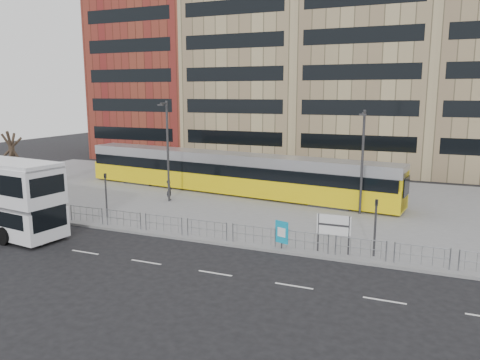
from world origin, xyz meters
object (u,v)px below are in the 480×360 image
at_px(tram, 229,173).
at_px(traffic_light_west, 106,189).
at_px(station_sign, 334,227).
at_px(lamp_post_east, 362,158).
at_px(ad_panel, 282,233).
at_px(pedestrian, 169,190).
at_px(lamp_post_west, 167,147).
at_px(bare_tree, 10,129).
at_px(traffic_light_east, 376,220).

bearing_deg(tram, traffic_light_west, -105.87).
relative_size(station_sign, lamp_post_east, 0.28).
distance_m(ad_panel, lamp_post_east, 10.26).
distance_m(pedestrian, traffic_light_west, 6.39).
distance_m(station_sign, lamp_post_east, 9.29).
bearing_deg(lamp_post_west, station_sign, -26.17).
bearing_deg(lamp_post_west, lamp_post_east, 6.63).
relative_size(station_sign, ad_panel, 1.34).
bearing_deg(lamp_post_east, traffic_light_west, -155.09).
bearing_deg(lamp_post_east, tram, 164.70).
xyz_separation_m(pedestrian, traffic_light_west, (-1.37, -6.13, 1.15)).
bearing_deg(bare_tree, station_sign, -7.33).
xyz_separation_m(ad_panel, pedestrian, (-11.97, 7.90, -0.10)).
distance_m(tram, bare_tree, 18.21).
relative_size(station_sign, bare_tree, 0.27).
relative_size(tram, lamp_post_west, 3.71).
bearing_deg(tram, lamp_post_east, -8.12).
bearing_deg(pedestrian, lamp_post_east, -104.90).
relative_size(ad_panel, bare_tree, 0.20).
distance_m(pedestrian, traffic_light_east, 18.40).
relative_size(traffic_light_east, lamp_post_east, 0.42).
xyz_separation_m(traffic_light_east, lamp_post_west, (-16.77, 6.90, 2.38)).
relative_size(station_sign, traffic_light_east, 0.68).
height_order(pedestrian, bare_tree, bare_tree).
height_order(station_sign, bare_tree, bare_tree).
distance_m(ad_panel, pedestrian, 14.34).
bearing_deg(traffic_light_west, bare_tree, 149.14).
xyz_separation_m(station_sign, ad_panel, (-2.80, -0.40, -0.54)).
bearing_deg(tram, lamp_post_west, -114.98).
xyz_separation_m(pedestrian, traffic_light_east, (16.89, -7.20, 1.15)).
height_order(pedestrian, lamp_post_west, lamp_post_west).
height_order(tram, bare_tree, bare_tree).
height_order(ad_panel, lamp_post_east, lamp_post_east).
relative_size(traffic_light_west, lamp_post_west, 0.39).
bearing_deg(lamp_post_east, lamp_post_west, -173.37).
xyz_separation_m(ad_panel, traffic_light_west, (-13.34, 1.77, 1.05)).
xyz_separation_m(tram, traffic_light_west, (-4.57, -10.74, 0.23)).
bearing_deg(pedestrian, bare_tree, 87.68).
xyz_separation_m(traffic_light_west, bare_tree, (-10.98, 2.12, 3.67)).
xyz_separation_m(traffic_light_west, lamp_post_west, (1.48, 5.83, 2.38)).
height_order(station_sign, traffic_light_east, traffic_light_east).
bearing_deg(ad_panel, lamp_post_west, 165.35).
bearing_deg(traffic_light_east, bare_tree, 164.09).
relative_size(pedestrian, traffic_light_east, 0.53).
xyz_separation_m(lamp_post_west, lamp_post_east, (14.77, 1.72, -0.27)).
xyz_separation_m(ad_panel, lamp_post_east, (2.91, 9.32, 3.15)).
xyz_separation_m(tram, station_sign, (11.56, -12.11, -0.28)).
height_order(tram, ad_panel, tram).
xyz_separation_m(traffic_light_east, bare_tree, (-29.24, 3.18, 3.67)).
distance_m(traffic_light_west, bare_tree, 11.77).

